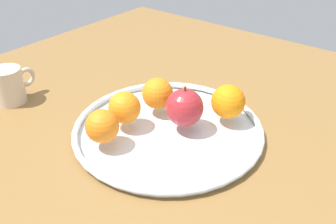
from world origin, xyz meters
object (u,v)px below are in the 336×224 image
at_px(orange_center, 228,102).
at_px(orange_front_left, 158,93).
at_px(ambient_mug, 10,85).
at_px(apple, 185,107).
at_px(orange_back_left, 125,108).
at_px(fruit_bowl, 168,129).
at_px(orange_front_right, 102,126).

relative_size(orange_center, orange_front_left, 1.05).
bearing_deg(ambient_mug, orange_center, -62.77).
distance_m(apple, orange_center, 0.09).
distance_m(orange_center, orange_front_left, 0.15).
bearing_deg(orange_back_left, fruit_bowl, -60.20).
relative_size(fruit_bowl, apple, 4.57).
distance_m(fruit_bowl, orange_center, 0.13).
height_order(orange_center, ambient_mug, orange_center).
bearing_deg(orange_center, apple, 145.32).
bearing_deg(orange_back_left, apple, -55.53).
height_order(orange_front_left, ambient_mug, orange_front_left).
bearing_deg(orange_front_right, fruit_bowl, -28.88).
bearing_deg(apple, orange_center, -34.68).
bearing_deg(apple, ambient_mug, 111.03).
bearing_deg(ambient_mug, orange_back_left, -74.36).
xyz_separation_m(apple, orange_center, (0.08, -0.05, -0.00)).
relative_size(apple, ambient_mug, 0.82).
bearing_deg(orange_back_left, orange_front_left, -10.51).
bearing_deg(fruit_bowl, ambient_mug, 108.87).
relative_size(orange_center, ambient_mug, 0.68).
relative_size(orange_front_left, ambient_mug, 0.65).
bearing_deg(ambient_mug, fruit_bowl, -71.13).
bearing_deg(orange_front_right, orange_front_left, -1.24).
bearing_deg(orange_front_left, orange_back_left, 169.49).
relative_size(fruit_bowl, ambient_mug, 3.73).
xyz_separation_m(orange_center, ambient_mug, (-0.22, 0.43, -0.01)).
distance_m(orange_center, orange_back_left, 0.21).
height_order(apple, orange_front_left, apple).
bearing_deg(orange_front_right, orange_center, -32.78).
distance_m(apple, orange_front_right, 0.16).
bearing_deg(fruit_bowl, orange_center, -36.84).
distance_m(fruit_bowl, ambient_mug, 0.38).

